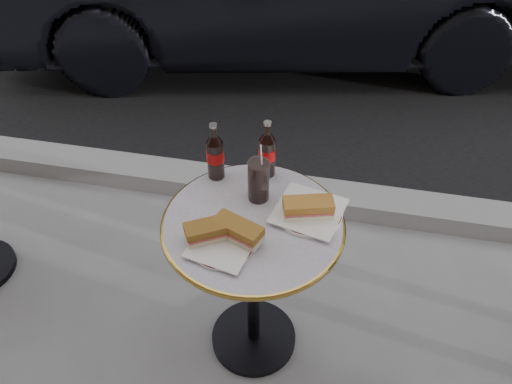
% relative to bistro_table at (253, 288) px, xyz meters
% --- Properties ---
extents(ground, '(80.00, 80.00, 0.00)m').
position_rel_bistro_table_xyz_m(ground, '(0.00, 0.00, -0.37)').
color(ground, gray).
rests_on(ground, ground).
extents(curb, '(40.00, 0.20, 0.12)m').
position_rel_bistro_table_xyz_m(curb, '(0.00, 0.90, -0.32)').
color(curb, gray).
rests_on(curb, ground).
extents(bistro_table, '(0.62, 0.62, 0.73)m').
position_rel_bistro_table_xyz_m(bistro_table, '(0.00, 0.00, 0.00)').
color(bistro_table, '#BAB2C4').
rests_on(bistro_table, ground).
extents(plate_left, '(0.26, 0.26, 0.01)m').
position_rel_bistro_table_xyz_m(plate_left, '(-0.07, -0.13, 0.37)').
color(plate_left, silver).
rests_on(plate_left, bistro_table).
extents(plate_right, '(0.30, 0.30, 0.01)m').
position_rel_bistro_table_xyz_m(plate_right, '(0.18, 0.07, 0.37)').
color(plate_right, white).
rests_on(plate_right, bistro_table).
extents(sandwich_left_a, '(0.18, 0.15, 0.06)m').
position_rel_bistro_table_xyz_m(sandwich_left_a, '(-0.12, -0.11, 0.41)').
color(sandwich_left_a, brown).
rests_on(sandwich_left_a, plate_left).
extents(sandwich_left_b, '(0.18, 0.13, 0.06)m').
position_rel_bistro_table_xyz_m(sandwich_left_b, '(-0.03, -0.09, 0.41)').
color(sandwich_left_b, '#926225').
rests_on(sandwich_left_b, plate_left).
extents(sandwich_right, '(0.18, 0.12, 0.06)m').
position_rel_bistro_table_xyz_m(sandwich_right, '(0.18, 0.06, 0.41)').
color(sandwich_right, '#AB6F2B').
rests_on(sandwich_right, plate_right).
extents(cola_bottle_left, '(0.08, 0.08, 0.23)m').
position_rel_bistro_table_xyz_m(cola_bottle_left, '(-0.18, 0.20, 0.48)').
color(cola_bottle_left, black).
rests_on(cola_bottle_left, bistro_table).
extents(cola_bottle_right, '(0.07, 0.07, 0.23)m').
position_rel_bistro_table_xyz_m(cola_bottle_right, '(-0.00, 0.25, 0.48)').
color(cola_bottle_right, black).
rests_on(cola_bottle_right, bistro_table).
extents(cola_glass, '(0.09, 0.09, 0.16)m').
position_rel_bistro_table_xyz_m(cola_glass, '(-0.00, 0.12, 0.45)').
color(cola_glass, black).
rests_on(cola_glass, bistro_table).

